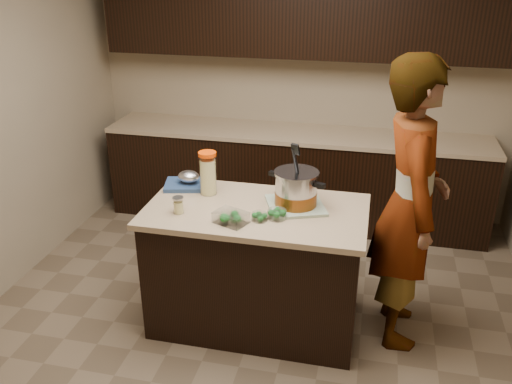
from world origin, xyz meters
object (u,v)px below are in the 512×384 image
island (256,267)px  stock_pot (296,190)px  lemonade_pitcher (208,175)px  person (410,205)px

island → stock_pot: (0.25, 0.09, 0.57)m
island → lemonade_pitcher: bearing=156.2°
lemonade_pitcher → person: person is taller
island → lemonade_pitcher: (-0.38, 0.17, 0.59)m
island → stock_pot: 0.62m
stock_pot → person: 0.73m
stock_pot → person: size_ratio=0.22×
island → stock_pot: stock_pot is taller
island → stock_pot: size_ratio=3.50×
island → person: bearing=7.5°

